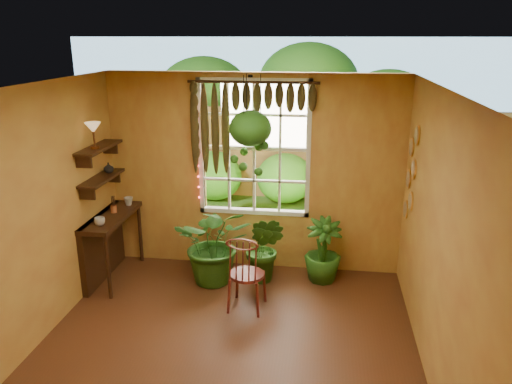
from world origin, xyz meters
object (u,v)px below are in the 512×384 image
windsor_chair (246,284)px  potted_plant_mid (265,249)px  hanging_basket (250,133)px  counter_ledge (105,239)px  potted_plant_left (215,243)px

windsor_chair → potted_plant_mid: bearing=86.0°
hanging_basket → windsor_chair: bearing=-85.1°
counter_ledge → potted_plant_mid: (2.12, 0.17, -0.08)m
hanging_basket → potted_plant_mid: bearing=-28.1°
potted_plant_left → hanging_basket: 1.51m
potted_plant_left → potted_plant_mid: (0.64, 0.08, -0.08)m
counter_ledge → hanging_basket: hanging_basket is taller
counter_ledge → potted_plant_mid: bearing=4.4°
counter_ledge → hanging_basket: (1.92, 0.27, 1.43)m
potted_plant_left → hanging_basket: bearing=23.6°
windsor_chair → potted_plant_left: bearing=135.0°
windsor_chair → potted_plant_mid: size_ratio=1.18×
counter_ledge → windsor_chair: windsor_chair is taller
windsor_chair → hanging_basket: size_ratio=0.89×
potted_plant_mid → hanging_basket: 1.52m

